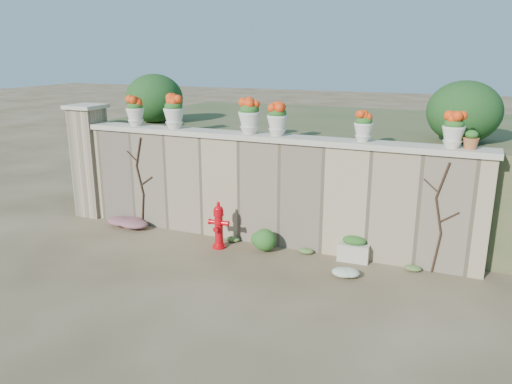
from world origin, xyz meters
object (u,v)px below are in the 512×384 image
at_px(fire_hydrant, 219,225).
at_px(urn_pot_0, 135,112).
at_px(planter_box, 354,249).
at_px(terracotta_pot, 471,141).

distance_m(fire_hydrant, urn_pot_0, 3.05).
distance_m(planter_box, urn_pot_0, 5.21).
bearing_deg(urn_pot_0, planter_box, -3.03).
xyz_separation_m(planter_box, terracotta_pot, (1.70, 0.25, 2.02)).
relative_size(planter_box, urn_pot_0, 0.95).
distance_m(planter_box, terracotta_pot, 2.65).
height_order(fire_hydrant, urn_pot_0, urn_pot_0).
bearing_deg(fire_hydrant, terracotta_pot, 4.81).
relative_size(planter_box, terracotta_pot, 1.92).
height_order(fire_hydrant, terracotta_pot, terracotta_pot).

